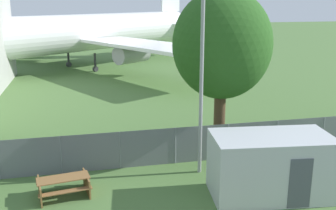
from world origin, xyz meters
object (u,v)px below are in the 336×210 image
airplane (70,34)px  portable_cabin (271,166)px  picnic_bench_open_grass (64,184)px  tree_left_of_cabin (222,45)px

airplane → portable_cabin: size_ratio=7.97×
picnic_bench_open_grass → tree_left_of_cabin: (7.48, 3.21, 4.81)m
airplane → tree_left_of_cabin: airplane is taller
airplane → picnic_bench_open_grass: (-0.04, -28.53, -3.38)m
picnic_bench_open_grass → airplane: bearing=89.9°
airplane → picnic_bench_open_grass: airplane is taller
picnic_bench_open_grass → portable_cabin: bearing=-12.1°
airplane → tree_left_of_cabin: bearing=69.9°
portable_cabin → picnic_bench_open_grass: (-7.79, 1.67, -0.73)m
tree_left_of_cabin → airplane: bearing=106.4°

